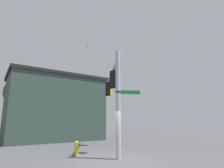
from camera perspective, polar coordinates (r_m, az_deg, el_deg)
ground_plane at (r=10.33m, az=2.04°, el=-22.52°), size 80.00×80.00×0.00m
signal_pole at (r=10.19m, az=1.92°, el=-5.69°), size 0.27×0.27×6.01m
mast_arm at (r=13.66m, az=-0.01°, el=3.27°), size 4.72×4.33×0.21m
traffic_light_nearest_pole at (r=12.02m, az=0.85°, el=1.37°), size 0.54×0.49×1.31m
traffic_light_mid_inner at (r=15.55m, az=-0.82°, el=-1.59°), size 0.54×0.49×1.31m
street_name_sign at (r=10.32m, az=3.85°, el=-2.57°), size 1.03×1.11×0.22m
bird_flying at (r=16.25m, az=-7.61°, el=11.92°), size 0.25×0.27×0.09m
storefront_building at (r=21.29m, az=-17.72°, el=-7.15°), size 9.75×11.25×6.75m
tree_by_storefront at (r=22.20m, az=-26.90°, el=-2.49°), size 3.25×3.25×6.63m
fire_hydrant at (r=11.56m, az=-11.04°, el=-19.05°), size 0.35×0.24×0.82m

